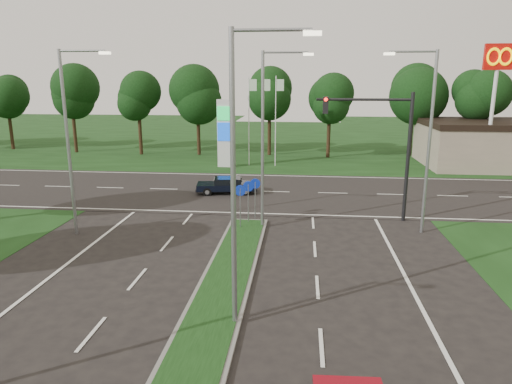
# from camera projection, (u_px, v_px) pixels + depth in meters

# --- Properties ---
(verge_far) EXTENTS (160.00, 50.00, 0.02)m
(verge_far) POSITION_uv_depth(u_px,v_px,m) (281.00, 138.00, 61.97)
(verge_far) COLOR black
(verge_far) RESTS_ON ground
(cross_road) EXTENTS (160.00, 12.00, 0.02)m
(cross_road) POSITION_uv_depth(u_px,v_px,m) (261.00, 192.00, 32.01)
(cross_road) COLOR black
(cross_road) RESTS_ON ground
(median_kerb) EXTENTS (2.00, 26.00, 0.12)m
(median_kerb) POSITION_uv_depth(u_px,v_px,m) (196.00, 358.00, 12.66)
(median_kerb) COLOR slate
(median_kerb) RESTS_ON ground
(streetlight_median_near) EXTENTS (2.53, 0.22, 9.00)m
(streetlight_median_near) POSITION_uv_depth(u_px,v_px,m) (240.00, 168.00, 13.31)
(streetlight_median_near) COLOR gray
(streetlight_median_near) RESTS_ON ground
(streetlight_median_far) EXTENTS (2.53, 0.22, 9.00)m
(streetlight_median_far) POSITION_uv_depth(u_px,v_px,m) (267.00, 131.00, 22.97)
(streetlight_median_far) COLOR gray
(streetlight_median_far) RESTS_ON ground
(streetlight_left_far) EXTENTS (2.53, 0.22, 9.00)m
(streetlight_left_far) POSITION_uv_depth(u_px,v_px,m) (71.00, 134.00, 21.95)
(streetlight_left_far) COLOR gray
(streetlight_left_far) RESTS_ON ground
(streetlight_right_far) EXTENTS (2.53, 0.22, 9.00)m
(streetlight_right_far) POSITION_uv_depth(u_px,v_px,m) (426.00, 133.00, 22.21)
(streetlight_right_far) COLOR gray
(streetlight_right_far) RESTS_ON ground
(traffic_signal) EXTENTS (5.10, 0.42, 7.00)m
(traffic_signal) POSITION_uv_depth(u_px,v_px,m) (385.00, 137.00, 24.40)
(traffic_signal) COLOR black
(traffic_signal) RESTS_ON ground
(median_signs) EXTENTS (1.16, 1.76, 2.38)m
(median_signs) POSITION_uv_depth(u_px,v_px,m) (248.00, 194.00, 24.25)
(median_signs) COLOR gray
(median_signs) RESTS_ON ground
(gas_pylon) EXTENTS (5.80, 1.26, 8.00)m
(gas_pylon) POSITION_uv_depth(u_px,v_px,m) (228.00, 132.00, 40.36)
(gas_pylon) COLOR silver
(gas_pylon) RESTS_ON ground
(mcdonalds_sign) EXTENTS (2.20, 0.47, 10.40)m
(mcdonalds_sign) POSITION_uv_depth(u_px,v_px,m) (497.00, 75.00, 36.06)
(mcdonalds_sign) COLOR silver
(mcdonalds_sign) RESTS_ON ground
(treeline_far) EXTENTS (6.00, 6.00, 9.90)m
(treeline_far) POSITION_uv_depth(u_px,v_px,m) (276.00, 88.00, 45.77)
(treeline_far) COLOR black
(treeline_far) RESTS_ON ground
(navy_sedan) EXTENTS (4.21, 2.19, 1.10)m
(navy_sedan) POSITION_uv_depth(u_px,v_px,m) (227.00, 185.00, 31.36)
(navy_sedan) COLOR black
(navy_sedan) RESTS_ON ground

